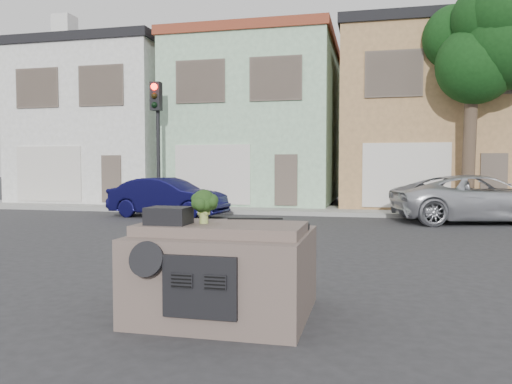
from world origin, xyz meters
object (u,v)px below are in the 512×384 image
(silver_pickup, at_px, (480,223))
(traffic_signal, at_px, (157,147))
(broccoli, at_px, (204,206))
(navy_sedan, at_px, (168,217))

(silver_pickup, distance_m, traffic_signal, 11.94)
(traffic_signal, xyz_separation_m, broccoli, (6.29, -12.68, -1.23))
(navy_sedan, bearing_deg, silver_pickup, -79.42)
(silver_pickup, bearing_deg, navy_sedan, 80.53)
(silver_pickup, xyz_separation_m, traffic_signal, (-11.59, 1.28, 2.55))
(silver_pickup, distance_m, broccoli, 12.64)
(silver_pickup, xyz_separation_m, broccoli, (-5.30, -11.40, 1.32))
(traffic_signal, relative_size, broccoli, 12.47)
(navy_sedan, bearing_deg, broccoli, -147.84)
(navy_sedan, relative_size, broccoli, 10.23)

